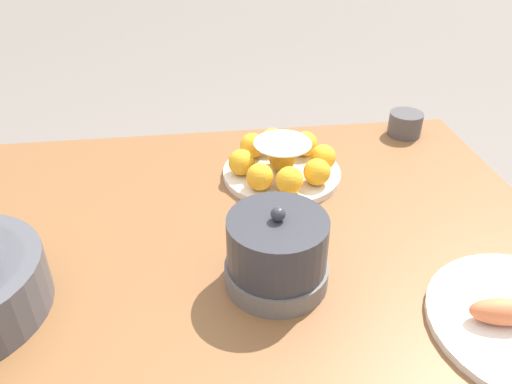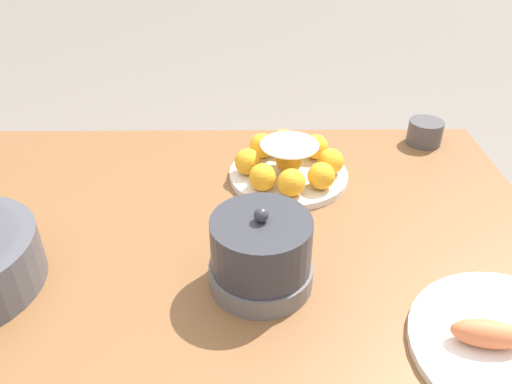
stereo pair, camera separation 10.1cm
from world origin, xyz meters
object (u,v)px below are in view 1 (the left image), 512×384
cup_near (405,124)px  cake_plate (282,162)px  dining_table (226,285)px  warming_pot (277,253)px

cup_near → cake_plate: bearing=25.2°
dining_table → cup_near: bearing=-141.3°
cup_near → warming_pot: (0.43, 0.51, 0.03)m
cup_near → dining_table: bearing=38.7°
dining_table → cake_plate: 0.31m
cake_plate → cup_near: size_ratio=3.10×
cup_near → warming_pot: warming_pot is taller
dining_table → cup_near: (-0.51, -0.41, 0.13)m
dining_table → cake_plate: cake_plate is taller
cake_plate → cup_near: cake_plate is taller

